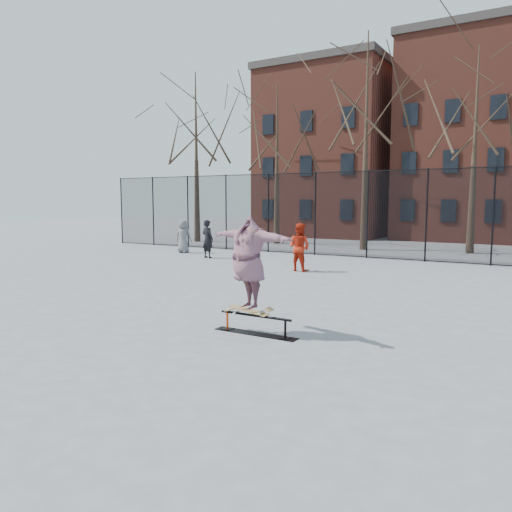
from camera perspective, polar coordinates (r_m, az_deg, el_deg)
The scene contains 10 objects.
ground at distance 11.21m, azimuth -2.19°, elevation -7.27°, with size 100.00×100.00×0.00m, color slate.
skate_rail at distance 9.99m, azimuth -0.08°, elevation -8.05°, with size 1.81×0.28×0.40m.
skateboard at distance 10.00m, azimuth -0.84°, elevation -6.29°, with size 0.91×0.22×0.11m, color #A77B42, non-canonical shape.
skater at distance 9.84m, azimuth -0.85°, elevation -0.82°, with size 2.23×0.61×1.81m, color #403A93.
bystander_grey at distance 25.42m, azimuth -8.30°, elevation 2.23°, with size 0.81×0.53×1.66m, color slate.
bystander_black at distance 23.01m, azimuth -5.56°, elevation 1.95°, with size 0.64×0.42×1.75m, color black.
bystander_red at distance 18.74m, azimuth 4.98°, elevation 1.02°, with size 0.87×0.68×1.80m, color #B72410.
fence at distance 22.91m, azimuth 15.93°, elevation 4.67°, with size 34.03×0.07×4.00m.
tree_row at distance 27.39m, azimuth 18.16°, elevation 15.99°, with size 33.66×7.46×10.67m.
rowhouses at distance 35.66m, azimuth 22.90°, elevation 11.40°, with size 29.00×7.00×13.00m.
Camera 1 is at (5.98, -9.10, 2.65)m, focal length 35.00 mm.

